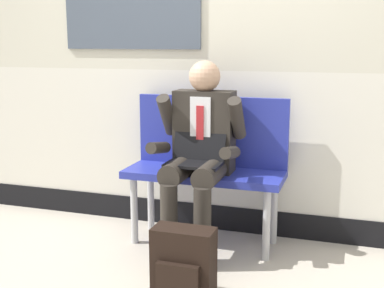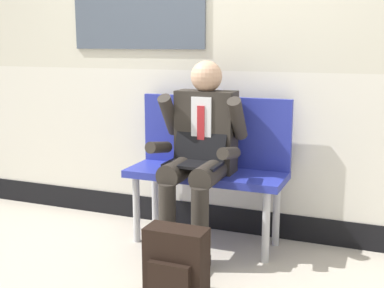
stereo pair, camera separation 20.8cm
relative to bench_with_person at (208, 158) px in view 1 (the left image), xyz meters
The scene contains 5 objects.
ground_plane 0.76m from the bench_with_person, 95.54° to the right, with size 18.00×18.00×0.00m, color #B2A899.
station_wall 0.99m from the bench_with_person, 100.97° to the left, with size 5.60×0.17×3.11m.
bench_with_person is the anchor object (origin of this frame).
person_seated 0.23m from the bench_with_person, 90.00° to the right, with size 0.57×0.70×1.28m.
backpack 0.98m from the bench_with_person, 81.90° to the right, with size 0.34×0.20×0.41m.
Camera 1 is at (1.02, -2.85, 1.39)m, focal length 47.52 mm.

